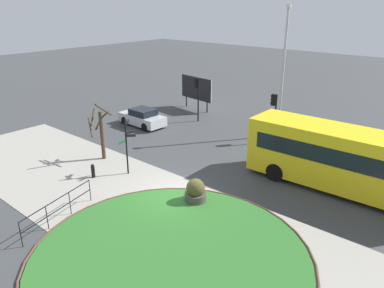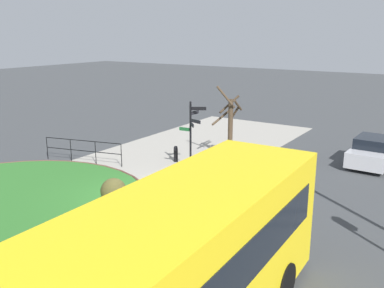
{
  "view_description": "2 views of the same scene",
  "coord_description": "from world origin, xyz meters",
  "px_view_note": "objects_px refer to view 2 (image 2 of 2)",
  "views": [
    {
      "loc": [
        11.74,
        -12.38,
        9.31
      ],
      "look_at": [
        0.02,
        1.36,
        2.39
      ],
      "focal_mm": 35.08,
      "sensor_mm": 36.0,
      "label": 1
    },
    {
      "loc": [
        11.64,
        10.2,
        6.19
      ],
      "look_at": [
        0.27,
        2.78,
        2.64
      ],
      "focal_mm": 39.88,
      "sensor_mm": 36.0,
      "label": 2
    }
  ],
  "objects_px": {
    "bollard_foreground": "(176,154)",
    "bus_yellow": "(163,287)",
    "street_tree_bare": "(230,124)",
    "car_near_lane": "(374,151)",
    "planter_near_signpost": "(114,197)",
    "signpost_directional": "(192,131)"
  },
  "relations": [
    {
      "from": "bollard_foreground",
      "to": "bus_yellow",
      "type": "height_order",
      "value": "bus_yellow"
    },
    {
      "from": "bus_yellow",
      "to": "street_tree_bare",
      "type": "height_order",
      "value": "street_tree_bare"
    },
    {
      "from": "bollard_foreground",
      "to": "street_tree_bare",
      "type": "bearing_deg",
      "value": 131.52
    },
    {
      "from": "car_near_lane",
      "to": "bus_yellow",
      "type": "bearing_deg",
      "value": 179.16
    },
    {
      "from": "bollard_foreground",
      "to": "car_near_lane",
      "type": "relative_size",
      "value": 0.2
    },
    {
      "from": "bollard_foreground",
      "to": "car_near_lane",
      "type": "bearing_deg",
      "value": 120.81
    },
    {
      "from": "bollard_foreground",
      "to": "bus_yellow",
      "type": "relative_size",
      "value": 0.08
    },
    {
      "from": "bollard_foreground",
      "to": "planter_near_signpost",
      "type": "xyz_separation_m",
      "value": [
        6.12,
        1.63,
        0.13
      ]
    },
    {
      "from": "bus_yellow",
      "to": "planter_near_signpost",
      "type": "relative_size",
      "value": 8.1
    },
    {
      "from": "bus_yellow",
      "to": "planter_near_signpost",
      "type": "bearing_deg",
      "value": -131.21
    },
    {
      "from": "signpost_directional",
      "to": "car_near_lane",
      "type": "relative_size",
      "value": 0.83
    },
    {
      "from": "car_near_lane",
      "to": "planter_near_signpost",
      "type": "bearing_deg",
      "value": 150.71
    },
    {
      "from": "bollard_foreground",
      "to": "car_near_lane",
      "type": "xyz_separation_m",
      "value": [
        -4.91,
        8.23,
        0.23
      ]
    },
    {
      "from": "bollard_foreground",
      "to": "bus_yellow",
      "type": "distance_m",
      "value": 13.46
    },
    {
      "from": "planter_near_signpost",
      "to": "street_tree_bare",
      "type": "relative_size",
      "value": 0.33
    },
    {
      "from": "bus_yellow",
      "to": "planter_near_signpost",
      "type": "xyz_separation_m",
      "value": [
        -4.95,
        -5.92,
        -1.2
      ]
    },
    {
      "from": "bollard_foreground",
      "to": "signpost_directional",
      "type": "bearing_deg",
      "value": 56.52
    },
    {
      "from": "bus_yellow",
      "to": "planter_near_signpost",
      "type": "distance_m",
      "value": 7.81
    },
    {
      "from": "bus_yellow",
      "to": "street_tree_bare",
      "type": "distance_m",
      "value": 14.0
    },
    {
      "from": "signpost_directional",
      "to": "bollard_foreground",
      "type": "xyz_separation_m",
      "value": [
        -1.09,
        -1.64,
        -1.56
      ]
    },
    {
      "from": "planter_near_signpost",
      "to": "bollard_foreground",
      "type": "bearing_deg",
      "value": -165.1
    },
    {
      "from": "signpost_directional",
      "to": "planter_near_signpost",
      "type": "xyz_separation_m",
      "value": [
        5.04,
        -0.01,
        -1.43
      ]
    }
  ]
}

